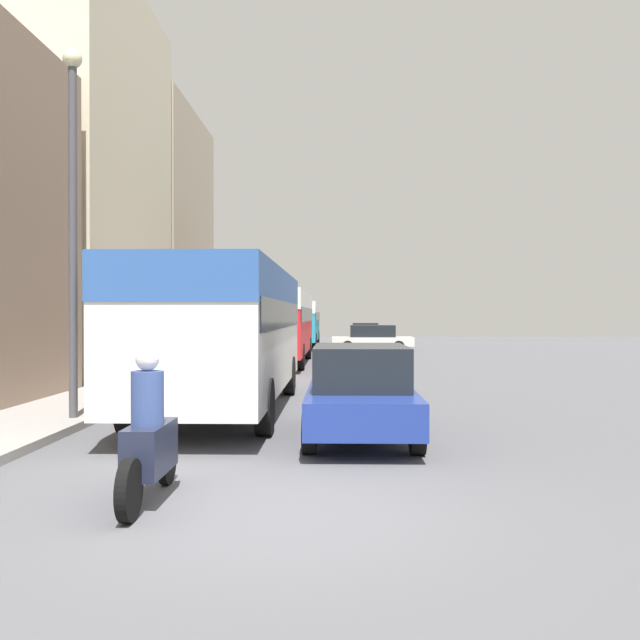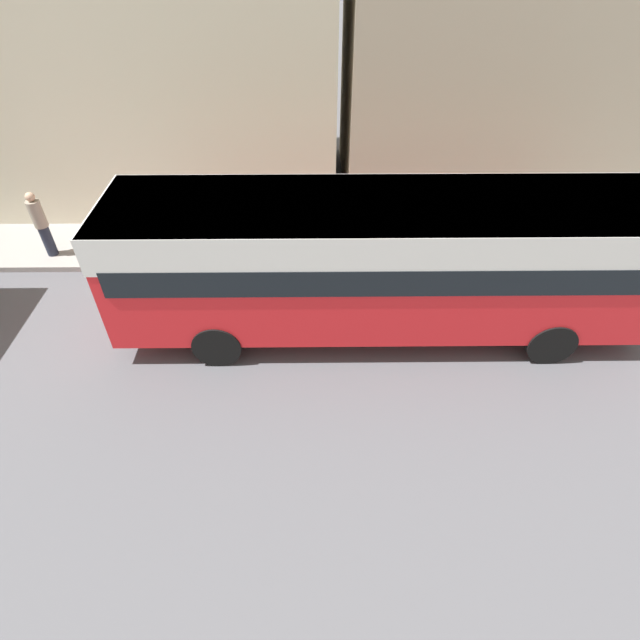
% 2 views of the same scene
% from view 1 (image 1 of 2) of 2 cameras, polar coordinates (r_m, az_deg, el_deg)
% --- Properties ---
extents(ground_plane, '(120.00, 120.00, 0.00)m').
position_cam_1_polar(ground_plane, '(7.73, -3.51, -15.29)').
color(ground_plane, '#515156').
extents(building_far_terrace, '(5.87, 9.68, 13.27)m').
position_cam_1_polar(building_far_terrace, '(26.61, -20.51, 10.24)').
color(building_far_terrace, beige).
rests_on(building_far_terrace, ground_plane).
extents(building_end_row, '(5.64, 9.61, 11.82)m').
position_cam_1_polar(building_end_row, '(35.87, -14.31, 6.54)').
color(building_end_row, '#BCAD93').
rests_on(building_end_row, ground_plane).
extents(bus_lead, '(2.63, 10.14, 3.05)m').
position_cam_1_polar(bus_lead, '(15.56, -7.59, 0.03)').
color(bus_lead, silver).
rests_on(bus_lead, ground_plane).
extents(bus_following, '(2.58, 11.00, 3.04)m').
position_cam_1_polar(bus_following, '(30.10, -3.41, 0.22)').
color(bus_following, red).
rests_on(bus_following, ground_plane).
extents(bus_third_in_line, '(2.57, 9.42, 2.84)m').
position_cam_1_polar(bus_third_in_line, '(44.43, -1.80, 0.15)').
color(bus_third_in_line, teal).
rests_on(bus_third_in_line, ground_plane).
extents(motorcycle_behind_lead, '(0.39, 2.24, 1.73)m').
position_cam_1_polar(motorcycle_behind_lead, '(8.27, -13.52, -9.39)').
color(motorcycle_behind_lead, '#1E2338').
rests_on(motorcycle_behind_lead, ground_plane).
extents(car_crossing, '(4.55, 1.94, 1.49)m').
position_cam_1_polar(car_crossing, '(40.35, 4.22, -1.42)').
color(car_crossing, silver).
rests_on(car_crossing, ground_plane).
extents(car_far_curb, '(1.83, 4.53, 1.57)m').
position_cam_1_polar(car_far_curb, '(12.11, 3.24, -5.66)').
color(car_far_curb, navy).
rests_on(car_far_curb, ground_plane).
extents(car_distant, '(1.89, 4.10, 1.54)m').
position_cam_1_polar(car_distant, '(46.11, 3.62, -1.16)').
color(car_distant, silver).
rests_on(car_distant, ground_plane).
extents(pedestrian_near_curb, '(0.33, 0.33, 1.77)m').
position_cam_1_polar(pedestrian_near_curb, '(22.30, -12.23, -2.20)').
color(pedestrian_near_curb, '#232838').
rests_on(pedestrian_near_curb, sidewalk).
extents(lamp_post, '(0.36, 0.36, 6.94)m').
position_cam_1_polar(lamp_post, '(14.36, -19.17, 8.85)').
color(lamp_post, '#47474C').
rests_on(lamp_post, sidewalk).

